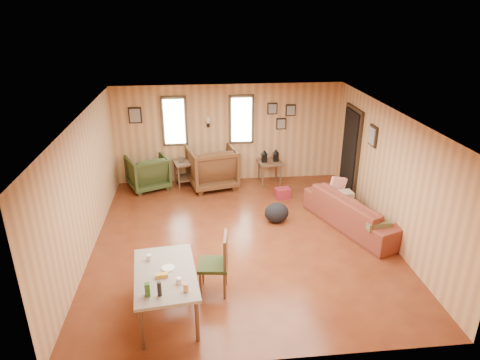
{
  "coord_description": "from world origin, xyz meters",
  "views": [
    {
      "loc": [
        -0.78,
        -7.03,
        4.17
      ],
      "look_at": [
        0.0,
        0.4,
        1.05
      ],
      "focal_mm": 32.0,
      "sensor_mm": 36.0,
      "label": 1
    }
  ],
  "objects_px": {
    "end_table": "(187,169)",
    "side_table": "(270,160)",
    "sofa": "(357,206)",
    "recliner_green": "(148,171)",
    "dining_table": "(165,277)",
    "recliner_brown": "(212,165)"
  },
  "relations": [
    {
      "from": "sofa",
      "to": "recliner_green",
      "type": "xyz_separation_m",
      "value": [
        -4.3,
        2.38,
        -0.0
      ]
    },
    {
      "from": "sofa",
      "to": "end_table",
      "type": "xyz_separation_m",
      "value": [
        -3.37,
        2.48,
        -0.04
      ]
    },
    {
      "from": "side_table",
      "to": "end_table",
      "type": "bearing_deg",
      "value": 176.89
    },
    {
      "from": "dining_table",
      "to": "end_table",
      "type": "bearing_deg",
      "value": 80.76
    },
    {
      "from": "sofa",
      "to": "end_table",
      "type": "height_order",
      "value": "sofa"
    },
    {
      "from": "sofa",
      "to": "end_table",
      "type": "relative_size",
      "value": 3.11
    },
    {
      "from": "sofa",
      "to": "side_table",
      "type": "bearing_deg",
      "value": 8.42
    },
    {
      "from": "side_table",
      "to": "recliner_brown",
      "type": "bearing_deg",
      "value": -178.25
    },
    {
      "from": "sofa",
      "to": "recliner_brown",
      "type": "bearing_deg",
      "value": 28.71
    },
    {
      "from": "recliner_green",
      "to": "sofa",
      "type": "bearing_deg",
      "value": 127.67
    },
    {
      "from": "recliner_brown",
      "to": "end_table",
      "type": "relative_size",
      "value": 1.48
    },
    {
      "from": "sofa",
      "to": "recliner_green",
      "type": "bearing_deg",
      "value": 39.82
    },
    {
      "from": "side_table",
      "to": "dining_table",
      "type": "relative_size",
      "value": 0.6
    },
    {
      "from": "end_table",
      "to": "side_table",
      "type": "bearing_deg",
      "value": -3.11
    },
    {
      "from": "recliner_green",
      "to": "dining_table",
      "type": "height_order",
      "value": "dining_table"
    },
    {
      "from": "sofa",
      "to": "recliner_brown",
      "type": "height_order",
      "value": "recliner_brown"
    },
    {
      "from": "recliner_green",
      "to": "dining_table",
      "type": "distance_m",
      "value": 4.71
    },
    {
      "from": "recliner_green",
      "to": "recliner_brown",
      "type": "bearing_deg",
      "value": 154.55
    },
    {
      "from": "side_table",
      "to": "dining_table",
      "type": "bearing_deg",
      "value": -115.92
    },
    {
      "from": "recliner_brown",
      "to": "dining_table",
      "type": "height_order",
      "value": "recliner_brown"
    },
    {
      "from": "recliner_brown",
      "to": "dining_table",
      "type": "bearing_deg",
      "value": 66.97
    },
    {
      "from": "sofa",
      "to": "dining_table",
      "type": "distance_m",
      "value": 4.27
    }
  ]
}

